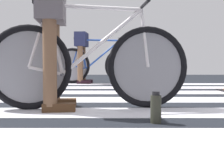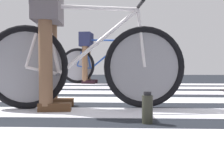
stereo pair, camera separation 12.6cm
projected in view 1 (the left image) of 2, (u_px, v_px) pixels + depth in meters
name	position (u px, v px, depth m)	size (l,w,h in m)	color
ground	(88.00, 100.00, 2.94)	(18.00, 14.00, 0.02)	black
crosswalk_markings	(87.00, 96.00, 3.22)	(5.42, 4.20, 0.00)	silver
bicycle_1_of_2	(88.00, 64.00, 2.27)	(1.73, 0.52, 0.93)	black
cyclist_1_of_2	(51.00, 32.00, 2.23)	(0.35, 0.43, 1.01)	brown
bicycle_2_of_2	(96.00, 64.00, 5.31)	(1.73, 0.52, 0.93)	black
cyclist_2_of_2	(81.00, 51.00, 5.32)	(0.34, 0.43, 1.02)	brown
water_bottle	(155.00, 108.00, 1.72)	(0.07, 0.07, 0.21)	#2B2C22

